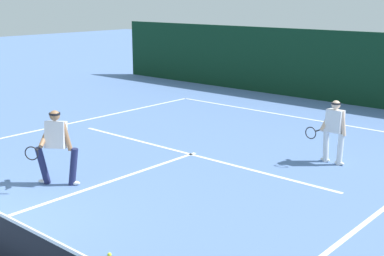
% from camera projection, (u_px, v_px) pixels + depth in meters
% --- Properties ---
extents(court_line_baseline_far, '(10.14, 0.10, 0.01)m').
position_uv_depth(court_line_baseline_far, '(299.00, 118.00, 17.29)').
color(court_line_baseline_far, white).
rests_on(court_line_baseline_far, ground_plane).
extents(court_line_service, '(8.27, 0.10, 0.01)m').
position_uv_depth(court_line_service, '(191.00, 154.00, 13.28)').
color(court_line_service, white).
rests_on(court_line_service, ground_plane).
extents(court_line_centre, '(0.10, 6.40, 0.01)m').
position_uv_depth(court_line_centre, '(97.00, 186.00, 11.07)').
color(court_line_centre, white).
rests_on(court_line_centre, ground_plane).
extents(player_near, '(0.89, 1.05, 1.63)m').
position_uv_depth(player_near, '(56.00, 144.00, 10.96)').
color(player_near, '#1E234C').
rests_on(player_near, ground_plane).
extents(player_far, '(0.78, 0.85, 1.54)m').
position_uv_depth(player_far, '(334.00, 129.00, 12.38)').
color(player_far, silver).
rests_on(player_far, ground_plane).
extents(tennis_ball, '(0.07, 0.07, 0.07)m').
position_uv_depth(tennis_ball, '(110.00, 255.00, 8.07)').
color(tennis_ball, '#D1E033').
rests_on(tennis_ball, ground_plane).
extents(back_fence_windscreen, '(22.91, 0.12, 2.68)m').
position_uv_depth(back_fence_windscreen, '(344.00, 68.00, 19.28)').
color(back_fence_windscreen, black).
rests_on(back_fence_windscreen, ground_plane).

